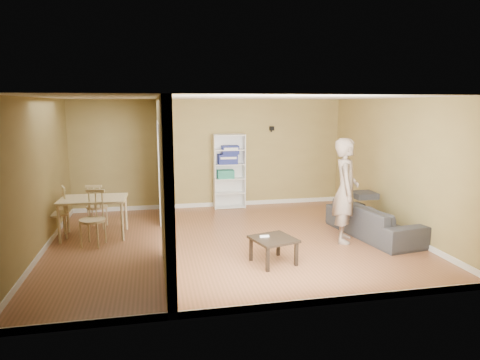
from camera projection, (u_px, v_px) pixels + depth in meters
name	position (u px, v px, depth m)	size (l,w,h in m)	color
room_shell	(231.00, 171.00, 7.65)	(6.50, 6.50, 6.50)	#975C3C
partition	(163.00, 173.00, 7.42)	(0.22, 5.50, 2.60)	olive
wall_speaker	(272.00, 128.00, 10.44)	(0.10, 0.10, 0.10)	black
sofa	(373.00, 216.00, 8.11)	(0.90, 2.10, 0.80)	black
person	(346.00, 182.00, 7.69)	(0.63, 0.81, 2.22)	slate
bookshelf	(229.00, 171.00, 10.31)	(0.75, 0.33, 1.78)	white
paper_box_teal	(226.00, 174.00, 10.26)	(0.39, 0.26, 0.20)	#12665C
paper_box_navy_b	(227.00, 159.00, 10.21)	(0.45, 0.30, 0.23)	navy
paper_box_navy_c	(230.00, 151.00, 10.19)	(0.40, 0.26, 0.20)	navy
coffee_table	(273.00, 242.00, 6.72)	(0.62, 0.62, 0.42)	black
game_controller	(264.00, 236.00, 6.75)	(0.15, 0.04, 0.03)	white
dining_table	(93.00, 202.00, 8.03)	(1.20, 0.80, 0.75)	beige
chair_left	(55.00, 213.00, 7.99)	(0.44, 0.44, 0.97)	#D6B386
chair_near	(92.00, 218.00, 7.55)	(0.45, 0.45, 0.99)	tan
chair_far	(97.00, 206.00, 8.66)	(0.42, 0.42, 0.92)	tan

